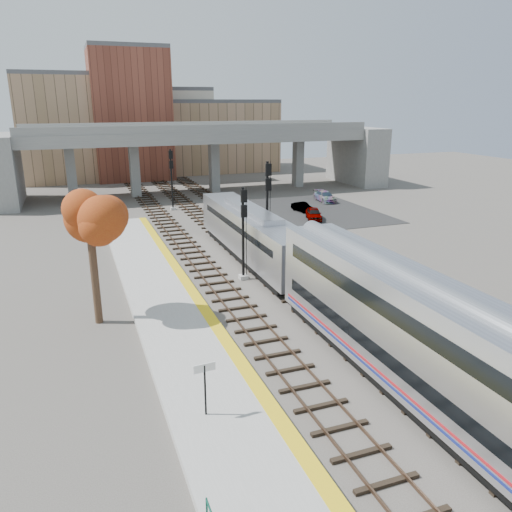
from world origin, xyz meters
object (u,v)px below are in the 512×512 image
object	(u,v)px
car_a	(314,214)
car_b	(303,207)
signal_mast_mid	(267,207)
tree	(89,220)
signal_mast_far	(172,180)
coach	(450,358)
car_c	(325,196)
signal_mast_near	(243,236)
locomotive	(252,233)

from	to	relation	value
car_a	car_b	distance (m)	4.17
signal_mast_mid	tree	world-z (taller)	tree
signal_mast_far	coach	bearing A→B (deg)	-87.28
coach	car_c	xyz separation A→B (m)	(17.16, 42.49, -2.12)
car_a	car_b	size ratio (longest dim) A/B	1.16
car_a	car_b	xyz separation A→B (m)	(0.63, 4.12, -0.11)
signal_mast_mid	coach	bearing A→B (deg)	-94.70
car_b	signal_mast_mid	bearing A→B (deg)	-136.18
coach	signal_mast_near	bearing A→B (deg)	96.45
signal_mast_mid	car_a	bearing A→B (deg)	45.79
coach	signal_mast_mid	distance (m)	24.43
car_b	tree	bearing A→B (deg)	-146.40
signal_mast_near	tree	xyz separation A→B (m)	(-10.31, -4.00, 2.87)
coach	car_a	xyz separation A→B (m)	(11.16, 33.74, -2.12)
signal_mast_near	signal_mast_far	world-z (taller)	signal_mast_far
car_b	car_c	bearing A→B (deg)	30.49
signal_mast_far	car_c	size ratio (longest dim) A/B	1.61
signal_mast_near	car_b	world-z (taller)	signal_mast_near
signal_mast_near	signal_mast_mid	world-z (taller)	signal_mast_mid
signal_mast_near	signal_mast_far	distance (m)	25.65
coach	locomotive	bearing A→B (deg)	90.00
signal_mast_near	signal_mast_mid	size ratio (longest dim) A/B	0.87
coach	car_a	world-z (taller)	coach
signal_mast_mid	car_a	distance (m)	13.53
tree	car_b	size ratio (longest dim) A/B	2.55
locomotive	tree	size ratio (longest dim) A/B	2.31
coach	tree	bearing A→B (deg)	130.43
signal_mast_near	tree	distance (m)	11.43
locomotive	coach	bearing A→B (deg)	-90.00
signal_mast_far	car_a	world-z (taller)	signal_mast_far
signal_mast_mid	tree	size ratio (longest dim) A/B	0.93
locomotive	tree	world-z (taller)	tree
coach	car_c	size ratio (longest dim) A/B	5.68
tree	signal_mast_near	bearing A→B (deg)	21.21
signal_mast_far	car_c	world-z (taller)	signal_mast_far
car_c	car_b	bearing A→B (deg)	-134.76
coach	signal_mast_near	size ratio (longest dim) A/B	3.73
tree	car_b	world-z (taller)	tree
locomotive	car_a	xyz separation A→B (m)	(11.16, 11.13, -1.60)
signal_mast_mid	car_b	bearing A→B (deg)	54.12
locomotive	signal_mast_near	world-z (taller)	signal_mast_near
locomotive	coach	xyz separation A→B (m)	(-0.00, -22.61, 0.52)
car_a	car_c	xyz separation A→B (m)	(6.00, 8.75, -0.00)
tree	car_a	distance (m)	30.86
car_b	car_c	xyz separation A→B (m)	(5.37, 4.63, 0.11)
signal_mast_far	car_c	distance (m)	19.55
signal_mast_mid	car_b	distance (m)	17.04
signal_mast_mid	tree	bearing A→B (deg)	-145.90
locomotive	car_c	distance (m)	26.32
locomotive	signal_mast_near	distance (m)	4.66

